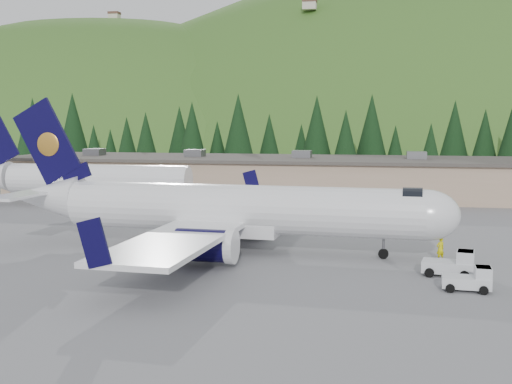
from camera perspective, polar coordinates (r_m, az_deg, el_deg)
The scene contains 9 objects.
ground at distance 50.08m, azimuth -1.34°, elevation -5.31°, with size 600.00×600.00×0.00m, color slate.
airliner at distance 49.82m, azimuth -2.52°, elevation -1.64°, with size 36.18×33.92×12.02m.
second_airliner at distance 78.70m, azimuth -15.75°, elevation 1.18°, with size 27.50×11.00×10.05m.
baggage_tug_a at distance 40.73m, azimuth 18.57°, elevation -7.41°, with size 2.89×1.84×1.51m.
baggage_tug_b at distance 44.10m, azimuth 17.09°, elevation -6.18°, with size 3.46×2.38×1.73m.
terminal_building at distance 87.61m, azimuth 0.84°, elevation 1.47°, with size 71.00×17.00×6.10m.
ramp_worker at distance 48.51m, azimuth 16.07°, elevation -4.89°, with size 0.64×0.42×1.75m, color yellow.
tree_line at distance 110.78m, azimuth 4.48°, elevation 5.01°, with size 110.90×18.55×14.18m.
hills at distance 274.99m, azimuth 20.00°, elevation -13.75°, with size 614.00×330.00×300.00m.
Camera 1 is at (10.64, -47.87, 10.17)m, focal length 45.00 mm.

